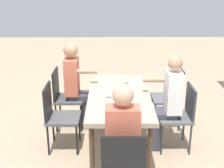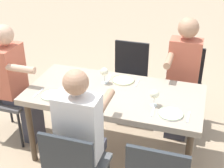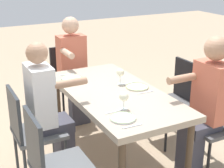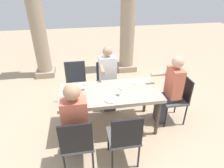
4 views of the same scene
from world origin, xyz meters
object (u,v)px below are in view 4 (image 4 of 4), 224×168
(chair_west_south, at_px, (77,142))
(stone_column_near, at_px, (37,24))
(diner_woman_green, at_px, (76,121))
(plate_1, at_px, (111,99))
(wine_glass_1, at_px, (121,89))
(plate_2, at_px, (137,82))
(plate_0, at_px, (76,87))
(dining_table, at_px, (110,95))
(chair_mid_south, at_px, (125,136))
(diner_man_white, at_px, (108,77))
(chair_west_north, at_px, (76,82))
(stone_column_centre, at_px, (128,18))
(chair_head_east, at_px, (178,96))
(wine_glass_0, at_px, (85,84))
(diner_guest_third, at_px, (170,89))
(chair_mid_north, at_px, (107,80))

(chair_west_south, relative_size, stone_column_near, 0.32)
(diner_woman_green, height_order, plate_1, diner_woman_green)
(wine_glass_1, bearing_deg, plate_2, 45.07)
(plate_0, height_order, wine_glass_1, wine_glass_1)
(dining_table, distance_m, chair_mid_south, 0.85)
(chair_mid_south, xyz_separation_m, wine_glass_1, (0.08, 0.69, 0.36))
(stone_column_near, bearing_deg, diner_man_white, -49.50)
(chair_west_north, xyz_separation_m, stone_column_centre, (1.45, 1.59, 0.95))
(chair_head_east, height_order, plate_1, chair_head_east)
(diner_man_white, bearing_deg, diner_woman_green, -116.50)
(stone_column_centre, bearing_deg, plate_1, -108.45)
(chair_west_south, distance_m, chair_mid_south, 0.65)
(stone_column_centre, relative_size, plate_0, 13.92)
(plate_2, bearing_deg, chair_west_south, -136.09)
(diner_man_white, distance_m, wine_glass_0, 0.73)
(plate_2, bearing_deg, wine_glass_1, -134.93)
(plate_1, bearing_deg, chair_west_south, -133.72)
(diner_woman_green, xyz_separation_m, plate_2, (1.11, 0.88, 0.04))
(stone_column_centre, bearing_deg, dining_table, -109.81)
(chair_mid_south, height_order, stone_column_near, stone_column_near)
(dining_table, distance_m, chair_head_east, 1.27)
(dining_table, height_order, diner_man_white, diner_man_white)
(plate_1, bearing_deg, dining_table, 85.79)
(dining_table, height_order, stone_column_near, stone_column_near)
(chair_west_north, xyz_separation_m, diner_man_white, (0.65, -0.19, 0.15))
(dining_table, distance_m, diner_woman_green, 0.86)
(diner_woman_green, bearing_deg, wine_glass_1, 34.16)
(chair_mid_south, bearing_deg, stone_column_centre, 76.14)
(diner_man_white, distance_m, plate_2, 0.63)
(diner_woman_green, relative_size, stone_column_centre, 0.44)
(chair_west_north, relative_size, plate_2, 4.21)
(chair_west_south, distance_m, diner_man_white, 1.63)
(stone_column_centre, bearing_deg, plate_0, -123.26)
(chair_mid_south, bearing_deg, diner_woman_green, 163.27)
(plate_0, bearing_deg, chair_west_south, -90.52)
(dining_table, height_order, diner_guest_third, diner_guest_third)
(chair_mid_north, bearing_deg, plate_0, -136.36)
(stone_column_near, distance_m, plate_2, 3.02)
(wine_glass_0, distance_m, plate_2, 0.95)
(chair_mid_south, bearing_deg, wine_glass_1, 83.33)
(stone_column_near, distance_m, wine_glass_0, 2.58)
(diner_woman_green, bearing_deg, stone_column_near, 105.87)
(chair_west_north, height_order, chair_mid_south, chair_west_north)
(chair_head_east, bearing_deg, wine_glass_0, 175.80)
(dining_table, xyz_separation_m, chair_west_north, (-0.58, 0.84, -0.14))
(wine_glass_0, xyz_separation_m, plate_1, (0.39, -0.37, -0.10))
(chair_head_east, xyz_separation_m, diner_man_white, (-1.20, 0.65, 0.17))
(diner_woman_green, bearing_deg, chair_west_south, -90.82)
(chair_west_south, height_order, plate_0, chair_west_south)
(chair_mid_north, height_order, wine_glass_0, wine_glass_0)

